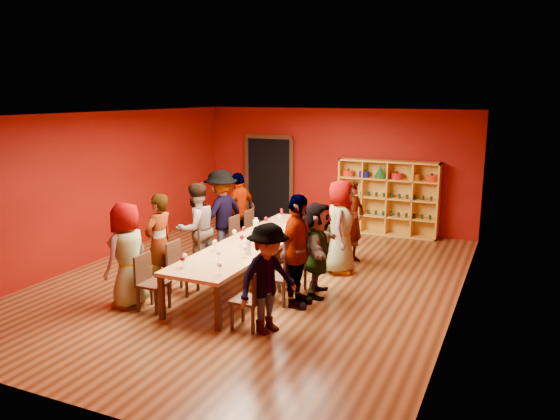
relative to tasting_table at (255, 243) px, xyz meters
The scene contains 48 objects.
room_shell 0.80m from the tasting_table, ahead, with size 7.10×9.10×3.04m.
tasting_table is the anchor object (origin of this frame).
doorway 4.80m from the tasting_table, 112.09° to the left, with size 1.40×0.17×2.30m.
shelving_unit 4.55m from the tasting_table, 72.08° to the left, with size 2.40×0.40×1.80m.
chair_person_left_0 2.13m from the tasting_table, 115.37° to the right, with size 0.42×0.42×0.89m.
person_left_0 2.33m from the tasting_table, 124.30° to the right, with size 0.82×0.45×1.69m, color tan.
chair_person_left_1 1.43m from the tasting_table, 129.93° to the right, with size 0.42×0.42×0.89m.
person_left_1 1.71m from the tasting_table, 140.28° to the right, with size 0.62×0.45×1.69m, color #46464B.
chair_person_left_2 0.94m from the tasting_table, behind, with size 0.42×0.42×0.89m.
person_left_2 1.21m from the tasting_table, behind, with size 0.84×0.46×1.74m, color #15183C.
chair_person_left_3 1.41m from the tasting_table, 130.59° to the left, with size 0.42×0.42×0.89m.
person_left_3 1.71m from the tasting_table, 141.27° to the left, with size 1.18×0.49×1.83m, color #131A34.
chair_person_left_4 1.96m from the tasting_table, 117.86° to the left, with size 0.42×0.42×0.89m.
person_left_4 2.14m from the tasting_table, 126.16° to the left, with size 0.99×0.45×1.69m, color #161E3C.
chair_person_right_0 2.12m from the tasting_table, 64.50° to the right, with size 0.42×0.42×0.89m.
person_right_0 2.23m from the tasting_table, 58.78° to the right, with size 1.03×0.43×1.60m, color #131634.
chair_person_right_1 1.25m from the tasting_table, 42.34° to the right, with size 0.42×0.42×0.89m.
person_right_1 1.44m from the tasting_table, 35.69° to the right, with size 1.07×0.49×1.82m, color #15173C.
chair_person_right_2 0.96m from the tasting_table, 14.56° to the right, with size 0.42×0.42×0.89m.
person_right_2 1.31m from the tasting_table, 10.46° to the right, with size 1.49×0.43×1.61m, color #141A39.
chair_person_right_3 1.41m from the tasting_table, 49.35° to the left, with size 0.42×0.42×0.89m.
person_right_3 1.66m from the tasting_table, 40.11° to the left, with size 0.87×0.48×1.78m, color silver.
chair_person_right_4 2.02m from the tasting_table, 63.04° to the left, with size 0.42×0.42×0.89m.
person_right_4 2.20m from the tasting_table, 54.55° to the left, with size 0.61×0.45×1.68m, color #46464B.
wine_glass_0 0.94m from the tasting_table, 110.78° to the right, with size 0.08×0.08×0.20m.
wine_glass_1 1.79m from the tasting_table, 98.55° to the left, with size 0.07×0.07×0.18m.
wine_glass_2 0.91m from the tasting_table, 115.09° to the left, with size 0.08×0.08×0.19m.
wine_glass_3 0.43m from the tasting_table, 161.69° to the right, with size 0.08×0.08×0.20m.
wine_glass_4 1.06m from the tasting_table, 105.11° to the left, with size 0.08×0.08×0.21m.
wine_glass_5 0.47m from the tasting_table, 96.96° to the right, with size 0.08×0.08×0.20m.
wine_glass_6 1.78m from the tasting_table, 79.10° to the left, with size 0.09×0.09×0.21m.
wine_glass_7 1.95m from the tasting_table, 78.87° to the right, with size 0.08×0.08×0.19m.
wine_glass_8 1.83m from the tasting_table, 99.94° to the right, with size 0.08×0.08×0.21m.
wine_glass_9 1.33m from the tasting_table, 95.18° to the left, with size 0.08×0.08×0.20m.
wine_glass_10 0.79m from the tasting_table, 67.61° to the left, with size 0.08×0.08×0.20m.
wine_glass_11 1.05m from the tasting_table, 72.73° to the right, with size 0.08×0.08×0.19m.
wine_glass_12 1.91m from the tasting_table, 98.79° to the right, with size 0.07×0.07×0.18m.
wine_glass_13 0.41m from the tasting_table, ahead, with size 0.09×0.09×0.22m.
wine_glass_14 0.89m from the tasting_table, 71.54° to the right, with size 0.08×0.08×0.20m.
wine_glass_15 2.01m from the tasting_table, 100.55° to the left, with size 0.07×0.07×0.19m.
wine_glass_16 0.40m from the tasting_table, 73.67° to the left, with size 0.09×0.09×0.22m.
wine_glass_17 1.39m from the tasting_table, 88.04° to the right, with size 0.07×0.07×0.18m.
wine_glass_18 0.98m from the tasting_table, 108.77° to the right, with size 0.08×0.08×0.20m.
wine_glass_19 0.38m from the tasting_table, 159.49° to the left, with size 0.08×0.08×0.21m.
spittoon_bowl 0.15m from the tasting_table, 68.93° to the left, with size 0.29×0.29×0.16m, color #B7B9BE.
carafe_a 0.61m from the tasting_table, 115.79° to the left, with size 0.12×0.12×0.29m.
carafe_b 0.87m from the tasting_table, 71.38° to the right, with size 0.14×0.14×0.28m.
wine_bottle 1.50m from the tasting_table, 85.50° to the left, with size 0.08×0.08×0.28m.
Camera 1 is at (4.31, -8.50, 3.34)m, focal length 35.00 mm.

